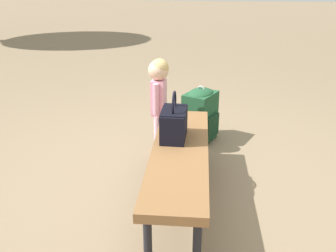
{
  "coord_description": "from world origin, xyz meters",
  "views": [
    {
      "loc": [
        -2.78,
        -0.38,
        1.63
      ],
      "look_at": [
        0.09,
        0.0,
        0.45
      ],
      "focal_mm": 41.05,
      "sensor_mm": 36.0,
      "label": 1
    }
  ],
  "objects_px": {
    "park_bench": "(180,157)",
    "handbag": "(174,122)",
    "backpack_large": "(200,113)",
    "backpack_small": "(184,164)",
    "child_standing": "(159,92)"
  },
  "relations": [
    {
      "from": "park_bench",
      "to": "handbag",
      "type": "height_order",
      "value": "handbag"
    },
    {
      "from": "park_bench",
      "to": "backpack_large",
      "type": "xyz_separation_m",
      "value": [
        1.2,
        -0.08,
        -0.11
      ]
    },
    {
      "from": "park_bench",
      "to": "handbag",
      "type": "relative_size",
      "value": 4.39
    },
    {
      "from": "backpack_large",
      "to": "backpack_small",
      "type": "xyz_separation_m",
      "value": [
        -0.87,
        0.08,
        -0.13
      ]
    },
    {
      "from": "handbag",
      "to": "backpack_large",
      "type": "height_order",
      "value": "handbag"
    },
    {
      "from": "backpack_small",
      "to": "backpack_large",
      "type": "bearing_deg",
      "value": -5.27
    },
    {
      "from": "child_standing",
      "to": "backpack_small",
      "type": "xyz_separation_m",
      "value": [
        -0.52,
        -0.29,
        -0.44
      ]
    },
    {
      "from": "park_bench",
      "to": "backpack_large",
      "type": "relative_size",
      "value": 2.81
    },
    {
      "from": "park_bench",
      "to": "backpack_small",
      "type": "xyz_separation_m",
      "value": [
        0.33,
        -0.0,
        -0.23
      ]
    },
    {
      "from": "park_bench",
      "to": "backpack_small",
      "type": "height_order",
      "value": "park_bench"
    },
    {
      "from": "backpack_small",
      "to": "park_bench",
      "type": "bearing_deg",
      "value": 179.42
    },
    {
      "from": "park_bench",
      "to": "child_standing",
      "type": "distance_m",
      "value": 0.92
    },
    {
      "from": "handbag",
      "to": "backpack_small",
      "type": "bearing_deg",
      "value": -27.7
    },
    {
      "from": "child_standing",
      "to": "backpack_large",
      "type": "bearing_deg",
      "value": -46.21
    },
    {
      "from": "child_standing",
      "to": "backpack_large",
      "type": "height_order",
      "value": "child_standing"
    }
  ]
}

